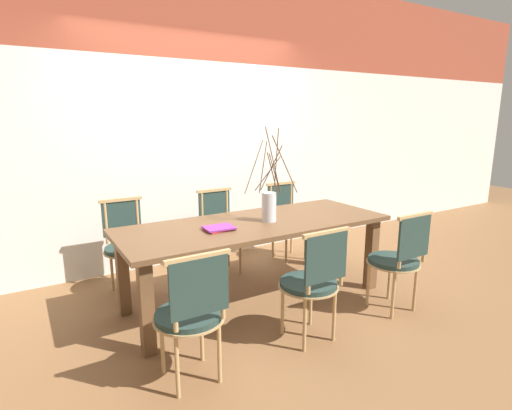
# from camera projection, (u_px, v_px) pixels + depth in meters

# --- Properties ---
(ground_plane) EXTENTS (16.00, 16.00, 0.00)m
(ground_plane) POSITION_uv_depth(u_px,v_px,m) (256.00, 299.00, 3.59)
(ground_plane) COLOR brown
(wall_rear) EXTENTS (12.00, 0.06, 3.20)m
(wall_rear) POSITION_uv_depth(u_px,v_px,m) (194.00, 118.00, 4.35)
(wall_rear) COLOR silver
(wall_rear) RESTS_ON ground_plane
(dining_table) EXTENTS (2.35, 0.89, 0.72)m
(dining_table) POSITION_uv_depth(u_px,v_px,m) (256.00, 233.00, 3.46)
(dining_table) COLOR brown
(dining_table) RESTS_ON ground_plane
(chair_near_leftend) EXTENTS (0.44, 0.44, 0.87)m
(chair_near_leftend) POSITION_uv_depth(u_px,v_px,m) (192.00, 311.00, 2.37)
(chair_near_leftend) COLOR #233833
(chair_near_leftend) RESTS_ON ground_plane
(chair_near_left) EXTENTS (0.44, 0.44, 0.87)m
(chair_near_left) POSITION_uv_depth(u_px,v_px,m) (313.00, 279.00, 2.84)
(chair_near_left) COLOR #233833
(chair_near_left) RESTS_ON ground_plane
(chair_near_center) EXTENTS (0.44, 0.44, 0.87)m
(chair_near_center) POSITION_uv_depth(u_px,v_px,m) (398.00, 257.00, 3.29)
(chair_near_center) COLOR #233833
(chair_near_center) RESTS_ON ground_plane
(chair_far_leftend) EXTENTS (0.44, 0.44, 0.87)m
(chair_far_leftend) POSITION_uv_depth(u_px,v_px,m) (127.00, 242.00, 3.68)
(chair_far_leftend) COLOR #233833
(chair_far_leftend) RESTS_ON ground_plane
(chair_far_left) EXTENTS (0.44, 0.44, 0.87)m
(chair_far_left) POSITION_uv_depth(u_px,v_px,m) (220.00, 228.00, 4.16)
(chair_far_left) COLOR #233833
(chair_far_left) RESTS_ON ground_plane
(chair_far_center) EXTENTS (0.44, 0.44, 0.87)m
(chair_far_center) POSITION_uv_depth(u_px,v_px,m) (287.00, 217.00, 4.59)
(chair_far_center) COLOR #233833
(chair_far_center) RESTS_ON ground_plane
(vase_centerpiece) EXTENTS (0.42, 0.43, 0.81)m
(vase_centerpiece) POSITION_uv_depth(u_px,v_px,m) (269.00, 204.00, 3.43)
(vase_centerpiece) COLOR silver
(vase_centerpiece) RESTS_ON dining_table
(book_stack) EXTENTS (0.25, 0.19, 0.03)m
(book_stack) POSITION_uv_depth(u_px,v_px,m) (219.00, 228.00, 3.19)
(book_stack) COLOR maroon
(book_stack) RESTS_ON dining_table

